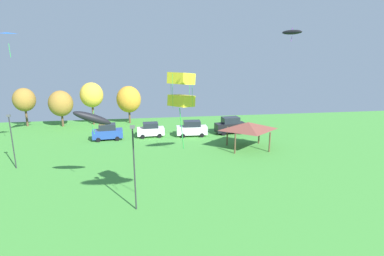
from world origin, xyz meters
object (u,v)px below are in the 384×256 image
kite_flying_4 (181,90)px  light_post_1 (134,164)px  treeline_tree_0 (24,100)px  treeline_tree_3 (129,99)px  parked_car_third_from_left (192,129)px  treeline_tree_2 (92,95)px  parked_car_second_from_left (151,130)px  treeline_tree_1 (61,104)px  kite_flying_0 (292,32)px  kite_flying_7 (8,38)px  light_post_0 (12,138)px  park_pavilion (248,126)px  parked_car_rightmost_in_row (230,126)px  parked_car_leftmost (108,132)px  kite_flying_5 (92,118)px

kite_flying_4 → light_post_1: 7.73m
treeline_tree_0 → treeline_tree_3: size_ratio=0.99×
parked_car_third_from_left → treeline_tree_2: treeline_tree_2 is taller
parked_car_second_from_left → treeline_tree_1: 17.90m
light_post_1 → treeline_tree_3: light_post_1 is taller
kite_flying_0 → treeline_tree_1: 38.67m
treeline_tree_3 → kite_flying_7: bearing=-122.7°
kite_flying_0 → light_post_0: kite_flying_0 is taller
park_pavilion → treeline_tree_1: treeline_tree_1 is taller
kite_flying_7 → treeline_tree_3: kite_flying_7 is taller
parked_car_second_from_left → treeline_tree_2: treeline_tree_2 is taller
parked_car_rightmost_in_row → park_pavilion: (0.19, -7.85, 1.78)m
parked_car_second_from_left → park_pavilion: bearing=-34.3°
park_pavilion → light_post_1: bearing=-135.0°
kite_flying_0 → treeline_tree_1: kite_flying_0 is taller
parked_car_rightmost_in_row → park_pavilion: 8.05m
parked_car_leftmost → parked_car_second_from_left: (6.29, 0.71, -0.08)m
kite_flying_0 → parked_car_leftmost: bearing=163.2°
parked_car_third_from_left → treeline_tree_0: treeline_tree_0 is taller
parked_car_third_from_left → treeline_tree_2: bearing=149.6°
kite_flying_0 → kite_flying_7: size_ratio=1.03×
light_post_1 → treeline_tree_3: (-2.08, 32.18, 0.43)m
treeline_tree_1 → treeline_tree_2: bearing=9.5°
park_pavilion → light_post_1: size_ratio=0.85×
treeline_tree_0 → park_pavilion: bearing=-27.9°
parked_car_rightmost_in_row → parked_car_leftmost: bearing=175.7°
light_post_0 → light_post_1: bearing=-39.7°
parked_car_second_from_left → park_pavilion: 15.06m
treeline_tree_0 → treeline_tree_1: treeline_tree_0 is taller
light_post_1 → treeline_tree_3: bearing=93.7°
treeline_tree_0 → treeline_tree_3: 17.70m
treeline_tree_1 → parked_car_second_from_left: bearing=-31.2°
light_post_0 → treeline_tree_1: treeline_tree_1 is taller
kite_flying_0 → kite_flying_4: 23.97m
parked_car_third_from_left → treeline_tree_0: 29.86m
kite_flying_0 → light_post_0: bearing=-175.0°
kite_flying_5 → treeline_tree_2: kite_flying_5 is taller
treeline_tree_0 → kite_flying_0: bearing=-25.0°
parked_car_second_from_left → kite_flying_0: bearing=-27.3°
parked_car_second_from_left → parked_car_third_from_left: bearing=-7.6°
kite_flying_5 → park_pavilion: bearing=31.5°
kite_flying_4 → kite_flying_7: 24.68m
kite_flying_0 → treeline_tree_0: 44.40m
light_post_1 → parked_car_leftmost: bearing=102.5°
kite_flying_4 → treeline_tree_0: 42.79m
light_post_1 → kite_flying_7: bearing=134.0°
kite_flying_4 → treeline_tree_0: kite_flying_4 is taller
kite_flying_4 → treeline_tree_2: bearing=108.6°
light_post_0 → treeline_tree_0: (-6.30, 21.18, 1.21)m
light_post_1 → parked_car_second_from_left: bearing=85.9°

